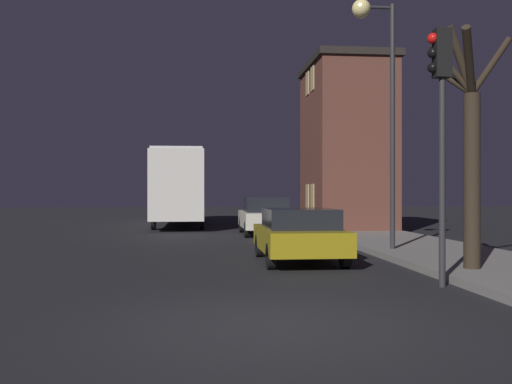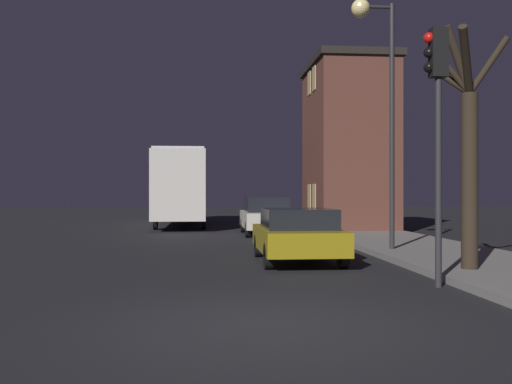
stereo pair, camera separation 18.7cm
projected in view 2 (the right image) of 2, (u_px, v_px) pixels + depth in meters
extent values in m
plane|color=black|center=(268.00, 324.00, 7.55)|extent=(120.00, 120.00, 0.00)
cube|color=brown|center=(348.00, 148.00, 25.74)|extent=(3.32, 5.11, 7.21)
cube|color=black|center=(348.00, 65.00, 25.74)|extent=(3.56, 5.35, 0.30)
cube|color=#E5C67F|center=(314.00, 196.00, 25.01)|extent=(0.03, 0.70, 1.10)
cube|color=#E5C67F|center=(309.00, 196.00, 26.17)|extent=(0.03, 0.70, 1.10)
cube|color=#E5C67F|center=(314.00, 78.00, 25.01)|extent=(0.03, 0.70, 1.10)
cube|color=#E5C67F|center=(309.00, 83.00, 26.17)|extent=(0.03, 0.70, 1.10)
cylinder|color=#28282B|center=(392.00, 126.00, 15.99)|extent=(0.14, 0.14, 6.88)
cylinder|color=#28282B|center=(376.00, 7.00, 15.95)|extent=(0.90, 0.09, 0.09)
sphere|color=#F9E08C|center=(361.00, 8.00, 15.91)|extent=(0.52, 0.52, 0.52)
cylinder|color=#28282B|center=(438.00, 182.00, 10.45)|extent=(0.12, 0.12, 3.86)
cube|color=black|center=(438.00, 53.00, 10.45)|extent=(0.30, 0.24, 0.90)
sphere|color=red|center=(429.00, 38.00, 10.43)|extent=(0.20, 0.20, 0.20)
sphere|color=black|center=(429.00, 53.00, 10.43)|extent=(0.20, 0.20, 0.20)
sphere|color=black|center=(429.00, 67.00, 10.43)|extent=(0.20, 0.20, 0.20)
cylinder|color=#2D2319|center=(470.00, 181.00, 11.83)|extent=(0.34, 0.34, 3.65)
cylinder|color=#2D2319|center=(466.00, 61.00, 11.28)|extent=(0.84, 1.23, 1.19)
cylinder|color=#2D2319|center=(449.00, 69.00, 11.76)|extent=(0.99, 0.19, 1.06)
cylinder|color=#2D2319|center=(450.00, 80.00, 11.94)|extent=(0.83, 0.44, 0.67)
cylinder|color=#2D2319|center=(488.00, 66.00, 11.70)|extent=(0.81, 0.49, 1.16)
cylinder|color=#2D2319|center=(458.00, 60.00, 11.65)|extent=(0.84, 0.53, 1.38)
cube|color=beige|center=(183.00, 186.00, 30.43)|extent=(2.41, 11.98, 3.16)
cube|color=black|center=(183.00, 176.00, 30.43)|extent=(2.43, 11.03, 1.14)
cube|color=#B2B2B2|center=(183.00, 156.00, 30.43)|extent=(2.29, 11.39, 0.12)
cylinder|color=black|center=(204.00, 213.00, 34.40)|extent=(0.18, 0.96, 0.96)
cylinder|color=black|center=(167.00, 213.00, 34.21)|extent=(0.18, 0.96, 0.96)
cylinder|color=black|center=(204.00, 219.00, 26.64)|extent=(0.18, 0.96, 0.96)
cylinder|color=black|center=(155.00, 219.00, 26.45)|extent=(0.18, 0.96, 0.96)
cube|color=olive|center=(297.00, 239.00, 14.20)|extent=(1.90, 3.86, 0.56)
cube|color=black|center=(298.00, 219.00, 14.01)|extent=(1.67, 2.01, 0.48)
cylinder|color=black|center=(321.00, 245.00, 15.53)|extent=(0.18, 0.60, 0.60)
cylinder|color=black|center=(258.00, 246.00, 15.38)|extent=(0.18, 0.60, 0.60)
cylinder|color=black|center=(343.00, 255.00, 13.03)|extent=(0.18, 0.60, 0.60)
cylinder|color=black|center=(268.00, 256.00, 12.88)|extent=(0.18, 0.60, 0.60)
cube|color=beige|center=(266.00, 219.00, 23.35)|extent=(1.87, 4.28, 0.63)
cube|color=black|center=(266.00, 204.00, 23.14)|extent=(1.65, 2.23, 0.60)
cylinder|color=black|center=(282.00, 225.00, 24.81)|extent=(0.18, 0.63, 0.63)
cylinder|color=black|center=(243.00, 225.00, 24.66)|extent=(0.18, 0.63, 0.63)
cylinder|color=black|center=(291.00, 229.00, 22.04)|extent=(0.18, 0.63, 0.63)
cylinder|color=black|center=(248.00, 229.00, 21.89)|extent=(0.18, 0.63, 0.63)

